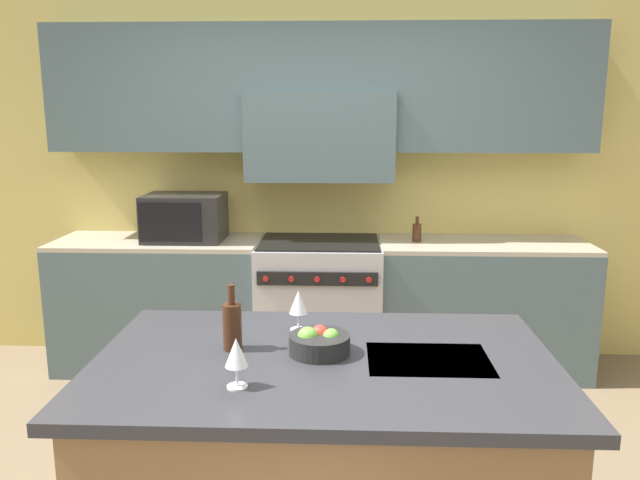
% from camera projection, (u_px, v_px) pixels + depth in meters
% --- Properties ---
extents(back_cabinetry, '(10.00, 0.46, 2.70)m').
position_uv_depth(back_cabinetry, '(321.00, 143.00, 4.47)').
color(back_cabinetry, '#DBC166').
rests_on(back_cabinetry, ground_plane).
extents(back_counter, '(3.73, 0.62, 0.93)m').
position_uv_depth(back_counter, '(319.00, 305.00, 4.46)').
color(back_counter, '#4C6066').
rests_on(back_counter, ground_plane).
extents(range_stove, '(0.86, 0.70, 0.94)m').
position_uv_depth(range_stove, '(319.00, 305.00, 4.43)').
color(range_stove, '#B7B7BC').
rests_on(range_stove, ground_plane).
extents(microwave, '(0.54, 0.41, 0.32)m').
position_uv_depth(microwave, '(185.00, 217.00, 4.36)').
color(microwave, black).
rests_on(microwave, back_counter).
extents(kitchen_island, '(1.68, 1.05, 0.94)m').
position_uv_depth(kitchen_island, '(324.00, 473.00, 2.36)').
color(kitchen_island, olive).
rests_on(kitchen_island, ground_plane).
extents(wine_bottle, '(0.07, 0.07, 0.25)m').
position_uv_depth(wine_bottle, '(232.00, 325.00, 2.33)').
color(wine_bottle, '#422314').
rests_on(wine_bottle, kitchen_island).
extents(wine_glass_near, '(0.08, 0.08, 0.17)m').
position_uv_depth(wine_glass_near, '(236.00, 354.00, 2.00)').
color(wine_glass_near, white).
rests_on(wine_glass_near, kitchen_island).
extents(wine_glass_far, '(0.08, 0.08, 0.17)m').
position_uv_depth(wine_glass_far, '(298.00, 303.00, 2.53)').
color(wine_glass_far, white).
rests_on(wine_glass_far, kitchen_island).
extents(fruit_bowl, '(0.23, 0.23, 0.10)m').
position_uv_depth(fruit_bowl, '(319.00, 342.00, 2.30)').
color(fruit_bowl, black).
rests_on(fruit_bowl, kitchen_island).
extents(oil_bottle_on_counter, '(0.06, 0.06, 0.18)m').
position_uv_depth(oil_bottle_on_counter, '(417.00, 232.00, 4.33)').
color(oil_bottle_on_counter, '#422314').
rests_on(oil_bottle_on_counter, back_counter).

